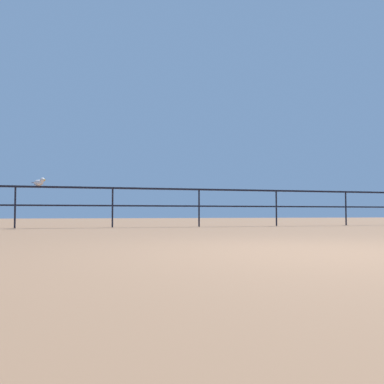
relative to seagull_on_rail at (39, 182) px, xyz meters
name	(u,v)px	position (x,y,z in m)	size (l,w,h in m)	color
ground_plane	(332,253)	(2.95, -7.76, -1.12)	(60.00, 60.00, 0.00)	#855F42
pier_railing	(157,198)	(2.95, 0.01, -0.35)	(25.66, 0.05, 1.04)	black
seagull_on_rail	(39,182)	(0.00, 0.00, 0.00)	(0.36, 0.30, 0.20)	silver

